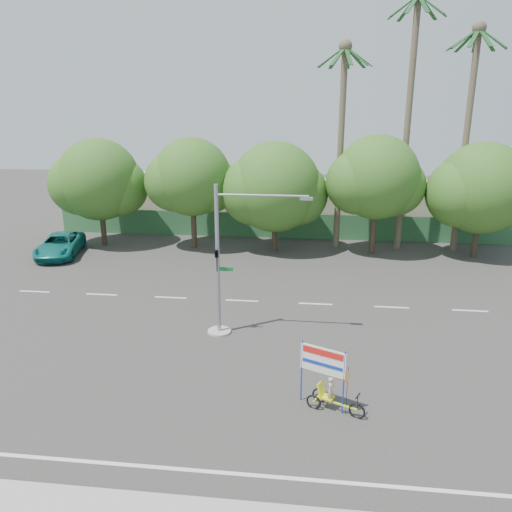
# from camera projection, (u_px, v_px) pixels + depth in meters

# --- Properties ---
(ground) EXTENTS (120.00, 120.00, 0.00)m
(ground) POSITION_uv_depth(u_px,v_px,m) (264.00, 380.00, 19.41)
(ground) COLOR #33302D
(ground) RESTS_ON ground
(fence) EXTENTS (38.00, 0.08, 2.00)m
(fence) POSITION_uv_depth(u_px,v_px,m) (291.00, 226.00, 39.54)
(fence) COLOR #336B3D
(fence) RESTS_ON ground
(building_left) EXTENTS (12.00, 8.00, 4.00)m
(building_left) POSITION_uv_depth(u_px,v_px,m) (182.00, 200.00, 44.61)
(building_left) COLOR beige
(building_left) RESTS_ON ground
(building_right) EXTENTS (14.00, 8.00, 3.60)m
(building_right) POSITION_uv_depth(u_px,v_px,m) (387.00, 207.00, 42.70)
(building_right) COLOR beige
(building_right) RESTS_ON ground
(tree_far_left) EXTENTS (7.14, 6.00, 7.96)m
(tree_far_left) POSITION_uv_depth(u_px,v_px,m) (99.00, 182.00, 36.65)
(tree_far_left) COLOR #473828
(tree_far_left) RESTS_ON ground
(tree_left) EXTENTS (6.66, 5.60, 8.07)m
(tree_left) POSITION_uv_depth(u_px,v_px,m) (191.00, 180.00, 35.80)
(tree_left) COLOR #473828
(tree_left) RESTS_ON ground
(tree_center) EXTENTS (7.62, 6.40, 7.85)m
(tree_center) POSITION_uv_depth(u_px,v_px,m) (275.00, 190.00, 35.31)
(tree_center) COLOR #473828
(tree_center) RESTS_ON ground
(tree_right) EXTENTS (6.90, 5.80, 8.36)m
(tree_right) POSITION_uv_depth(u_px,v_px,m) (376.00, 180.00, 34.32)
(tree_right) COLOR #473828
(tree_right) RESTS_ON ground
(tree_far_right) EXTENTS (7.38, 6.20, 7.94)m
(tree_far_right) POSITION_uv_depth(u_px,v_px,m) (481.00, 191.00, 33.73)
(tree_far_right) COLOR #473828
(tree_far_right) RESTS_ON ground
(palm_tall) EXTENTS (3.73, 3.79, 17.45)m
(palm_tall) POSITION_uv_depth(u_px,v_px,m) (410.00, 101.00, 33.98)
(palm_tall) COLOR #70604C
(palm_tall) RESTS_ON ground
(palm_mid) EXTENTS (3.73, 3.79, 15.45)m
(palm_mid) POSITION_uv_depth(u_px,v_px,m) (468.00, 118.00, 33.86)
(palm_mid) COLOR #70604C
(palm_mid) RESTS_ON ground
(palm_short) EXTENTS (3.73, 3.79, 14.45)m
(palm_short) POSITION_uv_depth(u_px,v_px,m) (342.00, 125.00, 34.95)
(palm_short) COLOR #70604C
(palm_short) RESTS_ON ground
(traffic_signal) EXTENTS (4.72, 1.10, 7.00)m
(traffic_signal) POSITION_uv_depth(u_px,v_px,m) (225.00, 274.00, 22.58)
(traffic_signal) COLOR gray
(traffic_signal) RESTS_ON ground
(trike_billboard) EXTENTS (2.27, 1.18, 2.42)m
(trike_billboard) POSITION_uv_depth(u_px,v_px,m) (328.00, 384.00, 17.35)
(trike_billboard) COLOR black
(trike_billboard) RESTS_ON ground
(pickup_truck) EXTENTS (3.64, 5.91, 1.53)m
(pickup_truck) POSITION_uv_depth(u_px,v_px,m) (60.00, 245.00, 35.12)
(pickup_truck) COLOR #107068
(pickup_truck) RESTS_ON ground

